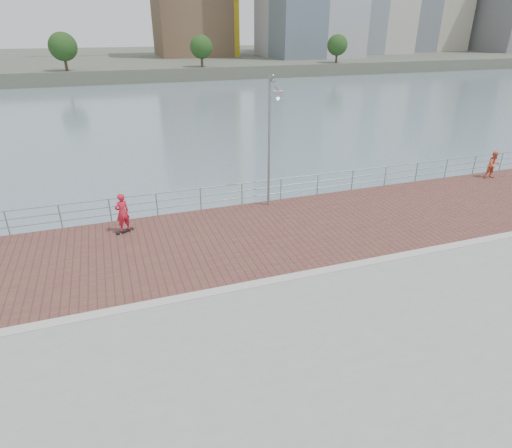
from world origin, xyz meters
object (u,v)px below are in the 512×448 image
object	(u,v)px
guardrail	(222,194)
skateboarder	(122,212)
street_lamp	(273,122)
bystander	(494,165)

from	to	relation	value
guardrail	skateboarder	size ratio (longest dim) A/B	23.51
street_lamp	skateboarder	size ratio (longest dim) A/B	3.53
street_lamp	skateboarder	xyz separation A→B (m)	(-6.86, -0.40, -3.23)
guardrail	skateboarder	distance (m)	4.84
skateboarder	bystander	world-z (taller)	skateboarder
bystander	street_lamp	bearing A→B (deg)	-172.74
guardrail	skateboarder	xyz separation A→B (m)	(-4.64, -1.33, 0.24)
guardrail	street_lamp	xyz separation A→B (m)	(2.22, -0.93, 3.47)
bystander	skateboarder	bearing A→B (deg)	-171.62
skateboarder	bystander	bearing A→B (deg)	157.14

